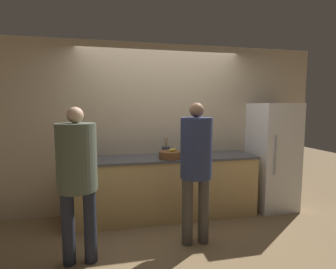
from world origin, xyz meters
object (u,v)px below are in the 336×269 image
at_px(bottle_clear, 198,149).
at_px(cup_yellow, 210,150).
at_px(bottle_dark, 86,154).
at_px(utensil_crock, 166,151).
at_px(refrigerator, 272,156).
at_px(person_left, 77,169).
at_px(fruit_bowl, 170,155).
at_px(person_center, 196,160).

height_order(bottle_clear, cup_yellow, bottle_clear).
bearing_deg(bottle_clear, bottle_dark, -175.22).
xyz_separation_m(utensil_crock, bottle_dark, (-1.13, -0.19, 0.03)).
height_order(refrigerator, utensil_crock, refrigerator).
height_order(refrigerator, cup_yellow, refrigerator).
bearing_deg(bottle_dark, person_left, -90.97).
distance_m(refrigerator, utensil_crock, 1.74).
height_order(person_left, fruit_bowl, person_left).
bearing_deg(fruit_bowl, refrigerator, 4.91).
distance_m(refrigerator, person_left, 3.04).
height_order(fruit_bowl, utensil_crock, utensil_crock).
bearing_deg(refrigerator, cup_yellow, 170.04).
height_order(person_left, cup_yellow, person_left).
height_order(refrigerator, bottle_dark, refrigerator).
distance_m(bottle_dark, cup_yellow, 1.89).
height_order(fruit_bowl, bottle_clear, bottle_clear).
bearing_deg(utensil_crock, fruit_bowl, -88.46).
bearing_deg(bottle_dark, person_center, -29.98).
relative_size(person_center, bottle_clear, 6.86).
bearing_deg(person_center, bottle_clear, 70.05).
distance_m(refrigerator, cup_yellow, 1.02).
xyz_separation_m(refrigerator, utensil_crock, (-1.73, 0.10, 0.13)).
bearing_deg(person_left, person_center, 5.31).
relative_size(person_center, bottle_dark, 6.69).
xyz_separation_m(fruit_bowl, cup_yellow, (0.73, 0.32, -0.01)).
relative_size(person_center, fruit_bowl, 5.37).
distance_m(person_center, cup_yellow, 1.16).
height_order(person_center, utensil_crock, person_center).
xyz_separation_m(person_left, bottle_clear, (1.63, 1.00, -0.00)).
distance_m(person_left, bottle_clear, 1.91).
xyz_separation_m(bottle_dark, bottle_clear, (1.62, 0.14, -0.00)).
bearing_deg(person_left, bottle_dark, 89.03).
relative_size(fruit_bowl, utensil_crock, 1.16).
bearing_deg(bottle_dark, cup_yellow, 8.00).
bearing_deg(fruit_bowl, cup_yellow, 23.84).
relative_size(person_center, utensil_crock, 6.24).
bearing_deg(cup_yellow, person_left, -149.01).
relative_size(bottle_dark, cup_yellow, 2.61).
xyz_separation_m(refrigerator, cup_yellow, (-0.99, 0.17, 0.11)).
distance_m(fruit_bowl, bottle_clear, 0.52).
distance_m(bottle_dark, bottle_clear, 1.62).
xyz_separation_m(fruit_bowl, bottle_dark, (-1.14, 0.06, 0.05)).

